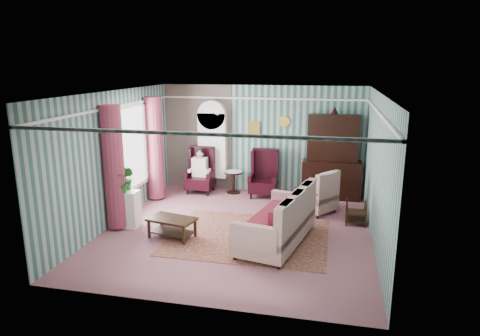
% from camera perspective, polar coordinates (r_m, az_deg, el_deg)
% --- Properties ---
extents(floor, '(6.00, 6.00, 0.00)m').
position_cam_1_polar(floor, '(9.22, -0.32, -8.25)').
color(floor, '#98585D').
rests_on(floor, ground).
extents(room_shell, '(5.53, 6.02, 2.91)m').
position_cam_1_polar(room_shell, '(8.99, -3.94, 4.44)').
color(room_shell, '#35615E').
rests_on(room_shell, ground).
extents(bookcase, '(0.80, 0.28, 2.24)m').
position_cam_1_polar(bookcase, '(11.87, -3.68, 2.40)').
color(bookcase, silver).
rests_on(bookcase, floor).
extents(dresser_hutch, '(1.50, 0.56, 2.36)m').
position_cam_1_polar(dresser_hutch, '(11.29, 12.21, 1.83)').
color(dresser_hutch, black).
rests_on(dresser_hutch, floor).
extents(wingback_left, '(0.76, 0.80, 1.25)m').
position_cam_1_polar(wingback_left, '(11.69, -5.34, -0.31)').
color(wingback_left, black).
rests_on(wingback_left, floor).
extents(wingback_right, '(0.76, 0.80, 1.25)m').
position_cam_1_polar(wingback_right, '(11.29, 3.15, -0.77)').
color(wingback_right, black).
rests_on(wingback_right, floor).
extents(seated_woman, '(0.44, 0.40, 1.18)m').
position_cam_1_polar(seated_woman, '(11.70, -5.34, -0.47)').
color(seated_woman, white).
rests_on(seated_woman, floor).
extents(round_side_table, '(0.50, 0.50, 0.60)m').
position_cam_1_polar(round_side_table, '(11.68, -0.87, -1.91)').
color(round_side_table, black).
rests_on(round_side_table, floor).
extents(nest_table, '(0.45, 0.38, 0.54)m').
position_cam_1_polar(nest_table, '(9.79, 15.20, -5.73)').
color(nest_table, black).
rests_on(nest_table, floor).
extents(plant_stand, '(0.55, 0.35, 0.80)m').
position_cam_1_polar(plant_stand, '(9.61, -14.89, -5.27)').
color(plant_stand, silver).
rests_on(plant_stand, floor).
extents(rug, '(3.20, 2.60, 0.01)m').
position_cam_1_polar(rug, '(8.89, 1.16, -9.08)').
color(rug, '#511C1B').
rests_on(rug, floor).
extents(sofa, '(1.36, 2.39, 1.11)m').
position_cam_1_polar(sofa, '(8.40, 4.82, -6.52)').
color(sofa, beige).
rests_on(sofa, floor).
extents(floral_armchair, '(1.21, 1.21, 0.88)m').
position_cam_1_polar(floral_armchair, '(10.30, 10.12, -3.49)').
color(floral_armchair, beige).
rests_on(floral_armchair, floor).
extents(coffee_table, '(1.04, 0.73, 0.42)m').
position_cam_1_polar(coffee_table, '(8.88, -9.03, -7.88)').
color(coffee_table, black).
rests_on(coffee_table, floor).
extents(potted_plant_a, '(0.45, 0.40, 0.44)m').
position_cam_1_polar(potted_plant_a, '(9.31, -15.45, -1.93)').
color(potted_plant_a, '#1A4916').
rests_on(potted_plant_a, plant_stand).
extents(potted_plant_b, '(0.34, 0.30, 0.52)m').
position_cam_1_polar(potted_plant_b, '(9.49, -14.77, -1.32)').
color(potted_plant_b, '#19501B').
rests_on(potted_plant_b, plant_stand).
extents(potted_plant_c, '(0.27, 0.27, 0.38)m').
position_cam_1_polar(potted_plant_c, '(9.53, -15.49, -1.75)').
color(potted_plant_c, '#1F5019').
rests_on(potted_plant_c, plant_stand).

